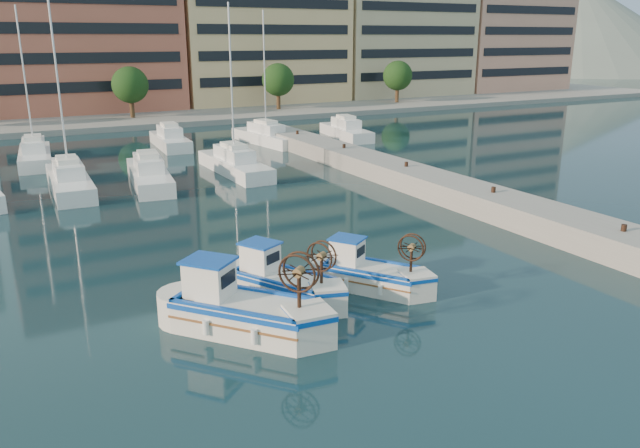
{
  "coord_description": "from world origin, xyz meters",
  "views": [
    {
      "loc": [
        -10.91,
        -18.49,
        9.31
      ],
      "look_at": [
        1.4,
        4.33,
        1.5
      ],
      "focal_mm": 35.0,
      "sensor_mm": 36.0,
      "label": 1
    }
  ],
  "objects": [
    {
      "name": "fishing_boat_b",
      "position": [
        -2.08,
        0.89,
        0.71
      ],
      "size": [
        3.34,
        4.28,
        2.59
      ],
      "rotation": [
        0.0,
        0.0,
        0.48
      ],
      "color": "silver",
      "rests_on": "ground"
    },
    {
      "name": "fishing_boat_a",
      "position": [
        -4.35,
        -0.9,
        0.83
      ],
      "size": [
        4.49,
        4.81,
        3.03
      ],
      "rotation": [
        0.0,
        0.0,
        0.7
      ],
      "color": "silver",
      "rests_on": "ground"
    },
    {
      "name": "quay",
      "position": [
        13.0,
        8.0,
        0.6
      ],
      "size": [
        3.0,
        60.0,
        1.2
      ],
      "primitive_type": "cube",
      "color": "gray",
      "rests_on": "ground"
    },
    {
      "name": "fishing_boat_c",
      "position": [
        1.31,
        0.24,
        0.67
      ],
      "size": [
        3.43,
        3.97,
        2.44
      ],
      "rotation": [
        0.0,
        0.0,
        0.6
      ],
      "color": "silver",
      "rests_on": "ground"
    },
    {
      "name": "yacht_marina",
      "position": [
        -2.53,
        27.7,
        0.53
      ],
      "size": [
        41.02,
        23.24,
        11.5
      ],
      "color": "white",
      "rests_on": "ground"
    },
    {
      "name": "hill_east",
      "position": [
        140.0,
        110.0,
        0.0
      ],
      "size": [
        160.0,
        160.0,
        50.0
      ],
      "primitive_type": "cone",
      "color": "slate",
      "rests_on": "ground"
    },
    {
      "name": "waterfront",
      "position": [
        9.23,
        65.04,
        11.1
      ],
      "size": [
        180.0,
        40.0,
        25.6
      ],
      "color": "gray",
      "rests_on": "ground"
    },
    {
      "name": "ground",
      "position": [
        0.0,
        0.0,
        0.0
      ],
      "size": [
        300.0,
        300.0,
        0.0
      ],
      "primitive_type": "plane",
      "color": "#183640",
      "rests_on": "ground"
    }
  ]
}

